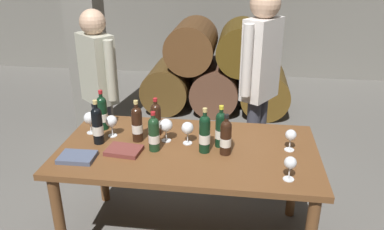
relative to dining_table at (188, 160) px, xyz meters
The scene contains 21 objects.
barrel_stack 2.60m from the dining_table, 90.00° to the left, with size 1.86×0.90×1.15m.
stone_pillar 2.16m from the dining_table, 129.09° to the left, with size 0.32×0.32×2.60m, color slate.
dining_table is the anchor object (origin of this frame).
wine_bottle_0 0.31m from the dining_table, 14.54° to the left, with size 0.07×0.07×0.29m.
wine_bottle_1 0.42m from the dining_table, behind, with size 0.07×0.07×0.29m.
wine_bottle_2 0.25m from the dining_table, 17.66° to the right, with size 0.07×0.07×0.30m.
wine_bottle_3 0.72m from the dining_table, 162.16° to the left, with size 0.07×0.07×0.30m.
wine_bottle_4 0.33m from the dining_table, 10.79° to the right, with size 0.07×0.07×0.27m.
wine_bottle_5 0.37m from the dining_table, 145.21° to the left, with size 0.07×0.07×0.27m.
wine_bottle_6 0.30m from the dining_table, 164.32° to the right, with size 0.07×0.07×0.27m.
wine_bottle_7 0.65m from the dining_table, behind, with size 0.07×0.07×0.31m.
wine_glass_0 0.27m from the dining_table, 154.16° to the left, with size 0.09×0.09×0.16m.
wine_glass_1 0.60m from the dining_table, 169.39° to the left, with size 0.08×0.08×0.16m.
wine_glass_2 0.69m from the dining_table, ahead, with size 0.07×0.07×0.15m.
wine_glass_3 0.21m from the dining_table, 100.87° to the left, with size 0.08×0.08×0.16m.
wine_glass_4 0.72m from the dining_table, 25.87° to the right, with size 0.07×0.07×0.15m.
wine_glass_5 0.76m from the dining_table, 169.80° to the left, with size 0.09×0.09×0.16m.
tasting_notebook 0.43m from the dining_table, 163.68° to the right, with size 0.22×0.16×0.03m, color brown.
leather_ledger 0.72m from the dining_table, 160.03° to the right, with size 0.22×0.16×0.03m, color #4C5670.
sommelier_presenting 0.96m from the dining_table, 57.71° to the left, with size 0.32×0.43×1.72m.
taster_seated_left 1.15m from the dining_table, 140.18° to the left, with size 0.40×0.34×1.54m.
Camera 1 is at (0.32, -2.23, 1.97)m, focal length 35.97 mm.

